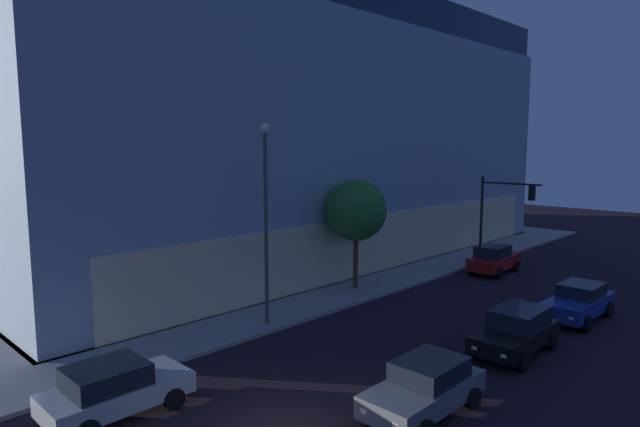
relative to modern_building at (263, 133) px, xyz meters
The scene contains 9 objects.
modern_building is the anchor object (origin of this frame).
traffic_light_far_corner 17.47m from the modern_building, 67.31° to the right, with size 0.36×3.96×5.54m.
street_lamp_sidewalk 18.26m from the modern_building, 129.43° to the right, with size 0.44×0.44×8.42m.
sidewalk_tree 14.17m from the modern_building, 108.88° to the right, with size 3.25×3.25×5.77m.
car_silver 26.61m from the modern_building, 139.43° to the right, with size 4.03×2.13×1.54m.
car_grey 27.43m from the modern_building, 119.76° to the right, with size 4.09×1.98×1.54m.
car_black 24.93m from the modern_building, 106.68° to the right, with size 4.32×2.07×1.64m.
car_blue 24.31m from the modern_building, 92.89° to the right, with size 4.39×2.03×1.58m.
car_red 18.50m from the modern_building, 74.75° to the right, with size 4.14×2.10×1.70m.
Camera 1 is at (-8.67, -9.80, 7.67)m, focal length 30.09 mm.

